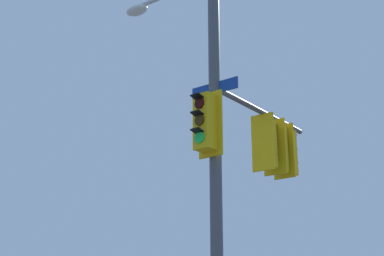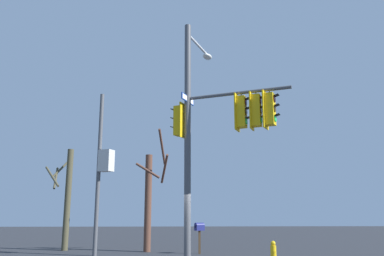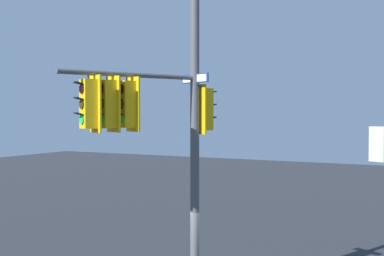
% 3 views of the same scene
% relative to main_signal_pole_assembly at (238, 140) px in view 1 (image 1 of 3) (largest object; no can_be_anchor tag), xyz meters
% --- Properties ---
extents(main_signal_pole_assembly, '(3.97, 4.09, 8.93)m').
position_rel_main_signal_pole_assembly_xyz_m(main_signal_pole_assembly, '(0.00, 0.00, 0.00)').
color(main_signal_pole_assembly, '#4C4F54').
rests_on(main_signal_pole_assembly, ground).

